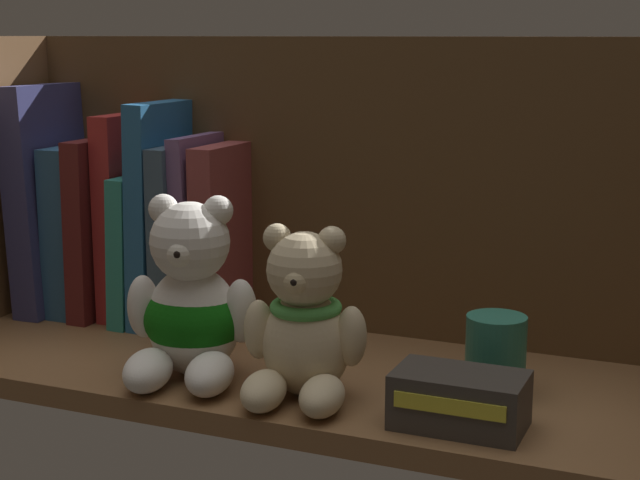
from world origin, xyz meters
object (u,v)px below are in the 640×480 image
Objects in this scene: book_5 at (168,212)px; teddy_bear_smaller at (304,326)px; book_4 at (150,245)px; pillar_candle at (496,354)px; small_product_box at (460,400)px; book_1 at (87,228)px; teddy_bear_larger at (191,307)px; book_8 at (227,236)px; book_7 at (207,230)px; book_0 at (59,197)px; book_2 at (110,225)px; book_6 at (189,234)px; book_3 at (129,215)px.

book_5 is 28.87cm from teddy_bear_smaller.
pillar_candle is at bearing -12.03° from book_4.
book_5 reaches higher than small_product_box.
book_1 is 27.27cm from teddy_bear_larger.
book_1 is at bearing 180.00° from book_8.
book_8 is at bearing 0.00° from book_7.
book_2 is at bearing 0.00° from book_0.
book_1 is 10.88cm from book_5.
book_8 is 1.30× the size of teddy_bear_smaller.
book_0 is at bearing 180.00° from book_4.
book_4 is 0.96× the size of teddy_bear_larger.
book_2 is 5.42cm from book_4.
teddy_bear_larger is (25.83, -15.46, -6.01)cm from book_0.
book_6 is 0.99× the size of book_8.
book_5 is (10.59, 0.00, 2.51)cm from book_1.
teddy_bear_larger is at bearing -165.09° from pillar_candle.
pillar_candle is 0.65× the size of small_product_box.
book_0 is at bearing 180.00° from book_5.
small_product_box is at bearing -22.82° from book_3.
book_4 is (11.72, 0.00, -4.57)cm from book_0.
book_0 is 1.06× the size of book_5.
book_2 is 7.79cm from book_5.
book_5 is (7.52, 0.00, 2.04)cm from book_2.
book_4 is (2.48, 0.00, -3.08)cm from book_3.
book_8 is at bearing 164.42° from pillar_candle.
book_3 reaches higher than book_7.
teddy_bear_smaller reaches higher than small_product_box.
book_3 is 46.28cm from small_product_box.
teddy_bear_larger is (16.59, -15.46, -4.52)cm from book_3.
book_3 is 3.28× the size of pillar_candle.
book_1 is 2.75× the size of pillar_candle.
book_0 is 55.04cm from small_product_box.
teddy_bear_larger is 2.46× the size of pillar_candle.
book_6 is 2.23cm from book_7.
teddy_bear_larger reaches higher than book_4.
small_product_box is at bearing -4.94° from teddy_bear_smaller.
book_2 is 34.93cm from teddy_bear_smaller.
pillar_candle is (25.97, 6.91, -3.12)cm from teddy_bear_larger.
book_2 reaches higher than book_6.
book_4 is at bearing 180.00° from book_5.
book_2 is at bearing 141.21° from teddy_bear_larger.
book_3 reaches higher than teddy_bear_smaller.
book_7 is at bearing 0.00° from book_4.
book_6 is (2.49, 0.00, -2.18)cm from book_5.
book_8 is (11.92, 0.00, -1.37)cm from book_3.
book_5 is at bearing 0.00° from book_1.
book_5 is 3.30cm from book_6.
book_5 reaches higher than teddy_bear_larger.
book_3 is at bearing 168.65° from pillar_candle.
book_3 is 1.49× the size of teddy_bear_smaller.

